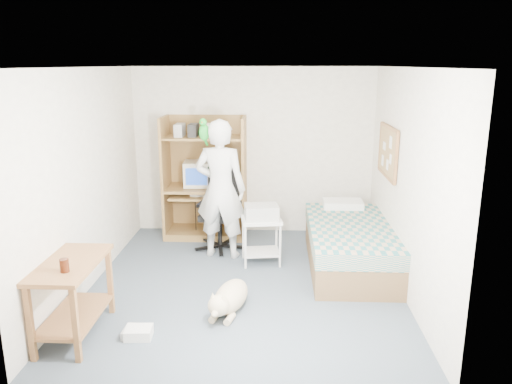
% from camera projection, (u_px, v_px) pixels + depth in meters
% --- Properties ---
extents(floor, '(4.00, 4.00, 0.00)m').
position_uv_depth(floor, '(245.00, 284.00, 5.91)').
color(floor, '#404C58').
rests_on(floor, ground).
extents(wall_back, '(3.60, 0.02, 2.50)m').
position_uv_depth(wall_back, '(253.00, 151.00, 7.54)').
color(wall_back, beige).
rests_on(wall_back, floor).
extents(wall_right, '(0.02, 4.00, 2.50)m').
position_uv_depth(wall_right, '(406.00, 183.00, 5.52)').
color(wall_right, beige).
rests_on(wall_right, floor).
extents(wall_left, '(0.02, 4.00, 2.50)m').
position_uv_depth(wall_left, '(87.00, 180.00, 5.68)').
color(wall_left, beige).
rests_on(wall_left, floor).
extents(ceiling, '(3.60, 4.00, 0.02)m').
position_uv_depth(ceiling, '(244.00, 67.00, 5.29)').
color(ceiling, white).
rests_on(ceiling, wall_back).
extents(computer_hutch, '(1.20, 0.63, 1.80)m').
position_uv_depth(computer_hutch, '(206.00, 182.00, 7.42)').
color(computer_hutch, olive).
rests_on(computer_hutch, floor).
extents(bed, '(1.02, 2.02, 0.66)m').
position_uv_depth(bed, '(349.00, 245.00, 6.38)').
color(bed, brown).
rests_on(bed, floor).
extents(side_desk, '(0.50, 1.00, 0.75)m').
position_uv_depth(side_desk, '(72.00, 287.00, 4.70)').
color(side_desk, brown).
rests_on(side_desk, floor).
extents(corkboard, '(0.04, 0.94, 0.66)m').
position_uv_depth(corkboard, '(388.00, 152.00, 6.34)').
color(corkboard, '#9D7B46').
rests_on(corkboard, wall_right).
extents(office_chair, '(0.63, 0.63, 1.12)m').
position_uv_depth(office_chair, '(221.00, 220.00, 7.01)').
color(office_chair, black).
rests_on(office_chair, floor).
extents(person, '(0.74, 0.54, 1.86)m').
position_uv_depth(person, '(221.00, 189.00, 6.58)').
color(person, white).
rests_on(person, floor).
extents(parrot, '(0.14, 0.24, 0.38)m').
position_uv_depth(parrot, '(204.00, 131.00, 6.41)').
color(parrot, '#148E28').
rests_on(parrot, person).
extents(dog, '(0.46, 0.94, 0.36)m').
position_uv_depth(dog, '(229.00, 298.00, 5.23)').
color(dog, beige).
rests_on(dog, floor).
extents(printer_cart, '(0.56, 0.47, 0.61)m').
position_uv_depth(printer_cart, '(261.00, 234.00, 6.46)').
color(printer_cart, white).
rests_on(printer_cart, floor).
extents(printer, '(0.46, 0.38, 0.18)m').
position_uv_depth(printer, '(261.00, 212.00, 6.38)').
color(printer, '#A9A9A4').
rests_on(printer, printer_cart).
extents(crt_monitor, '(0.41, 0.44, 0.37)m').
position_uv_depth(crt_monitor, '(197.00, 174.00, 7.40)').
color(crt_monitor, beige).
rests_on(crt_monitor, computer_hutch).
extents(keyboard, '(0.47, 0.23, 0.03)m').
position_uv_depth(keyboard, '(206.00, 195.00, 7.30)').
color(keyboard, beige).
rests_on(keyboard, computer_hutch).
extents(pencil_cup, '(0.08, 0.08, 0.12)m').
position_uv_depth(pencil_cup, '(227.00, 184.00, 7.32)').
color(pencil_cup, gold).
rests_on(pencil_cup, computer_hutch).
extents(drink_glass, '(0.08, 0.08, 0.12)m').
position_uv_depth(drink_glass, '(64.00, 266.00, 4.40)').
color(drink_glass, '#3B1709').
rests_on(drink_glass, side_desk).
extents(floor_box_a, '(0.26, 0.22, 0.10)m').
position_uv_depth(floor_box_a, '(139.00, 333.00, 4.75)').
color(floor_box_a, silver).
rests_on(floor_box_a, floor).
extents(floor_box_b, '(0.19, 0.23, 0.08)m').
position_uv_depth(floor_box_b, '(134.00, 332.00, 4.78)').
color(floor_box_b, '#AAAAA5').
rests_on(floor_box_b, floor).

